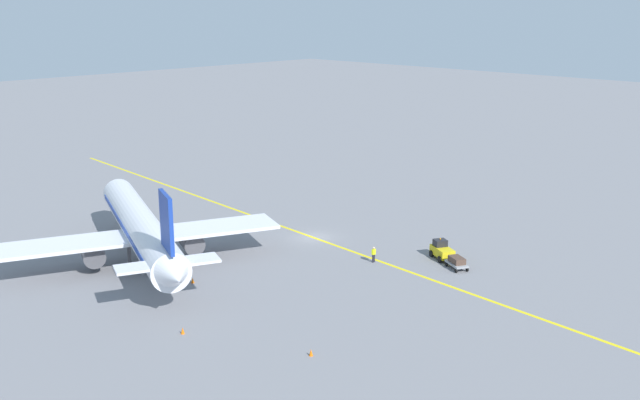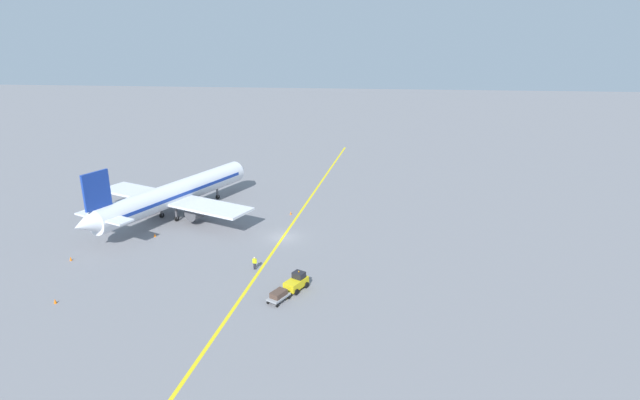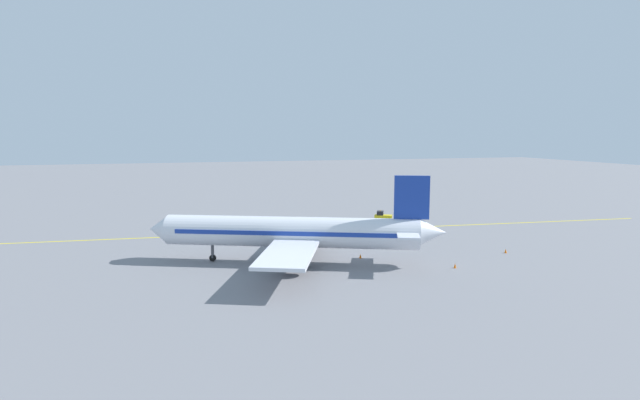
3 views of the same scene
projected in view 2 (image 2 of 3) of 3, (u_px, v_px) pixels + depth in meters
name	position (u px, v px, depth m)	size (l,w,h in m)	color
ground_plane	(283.00, 237.00, 71.38)	(400.00, 400.00, 0.00)	slate
apron_yellow_centreline	(283.00, 237.00, 71.38)	(0.40, 120.00, 0.01)	yellow
airplane_at_gate	(174.00, 194.00, 78.30)	(27.83, 33.90, 10.60)	silver
baggage_tug_white	(297.00, 282.00, 56.70)	(2.78, 3.35, 2.11)	gold
baggage_cart_trailing	(279.00, 295.00, 54.14)	(2.44, 2.95, 1.24)	gray
ground_crew_worker	(255.00, 263.00, 61.43)	(0.58, 0.26, 1.68)	#23232D
traffic_cone_near_nose	(71.00, 259.00, 64.02)	(0.32, 0.32, 0.55)	orange
traffic_cone_mid_apron	(155.00, 235.00, 71.48)	(0.32, 0.32, 0.55)	orange
traffic_cone_by_wingtip	(291.00, 213.00, 80.19)	(0.32, 0.32, 0.55)	orange
traffic_cone_far_edge	(55.00, 301.00, 53.89)	(0.32, 0.32, 0.55)	orange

